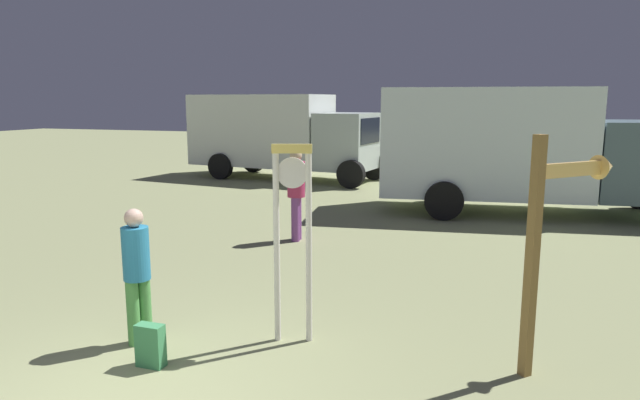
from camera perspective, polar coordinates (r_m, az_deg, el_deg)
name	(u,v)px	position (r m, az deg, el deg)	size (l,w,h in m)	color
standing_clock	(293,225)	(6.30, -2.80, -2.60)	(0.45, 0.20, 2.27)	white
arrow_sign	(561,216)	(6.07, 23.28, -1.52)	(0.91, 0.92, 2.43)	olive
person_near_clock	(137,269)	(6.67, -18.09, -6.68)	(0.30, 0.30, 1.57)	#529F4C
backpack	(151,346)	(6.30, -16.77, -13.97)	(0.29, 0.19, 0.46)	#409058
person_distant	(296,190)	(11.00, -2.43, 1.02)	(0.35, 0.35, 1.81)	#82448E
box_truck_near	(513,146)	(14.45, 18.94, 5.17)	(7.14, 3.34, 3.03)	white
box_truck_far	(277,133)	(19.94, -4.35, 6.80)	(7.05, 3.10, 2.93)	white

